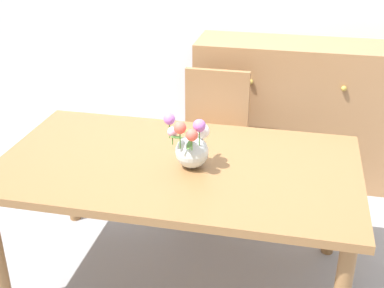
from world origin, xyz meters
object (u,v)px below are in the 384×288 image
Objects in this scene: dining_table at (178,176)px; chair_far at (213,131)px; flower_vase at (192,146)px; dresser at (294,111)px.

chair_far reaches higher than dining_table.
flower_vase is (0.05, -0.87, 0.31)m from chair_far.
dining_table is 1.25× the size of dresser.
dining_table is at bearing 154.93° from flower_vase.
flower_vase reaches higher than dining_table.
dining_table is 0.21m from flower_vase.
dresser reaches higher than flower_vase.
chair_far is 0.64× the size of dresser.
dining_table is at bearing 87.92° from chair_far.
flower_vase is (-0.45, -1.37, 0.33)m from dresser.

